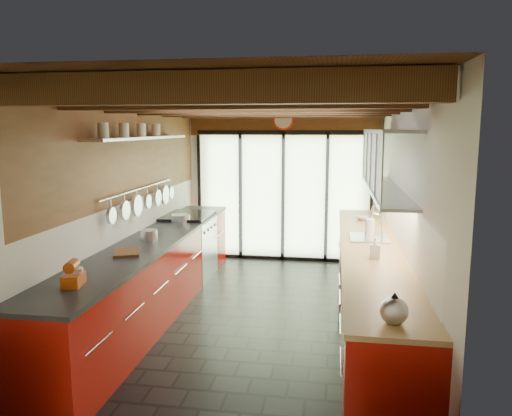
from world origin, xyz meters
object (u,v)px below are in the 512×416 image
stand_mixer (74,275)px  paper_towel (369,229)px  soap_bottle (375,248)px  bowl (363,218)px  kettle (394,309)px

stand_mixer → paper_towel: size_ratio=0.91×
soap_bottle → bowl: soap_bottle is taller
soap_bottle → bowl: size_ratio=1.01×
paper_towel → bowl: size_ratio=1.34×
stand_mixer → kettle: size_ratio=1.10×
stand_mixer → soap_bottle: stand_mixer is taller
bowl → soap_bottle: bearing=-90.0°
stand_mixer → bowl: bearing=53.6°
paper_towel → bowl: paper_towel is taller
paper_towel → soap_bottle: paper_towel is taller
kettle → soap_bottle: kettle is taller
kettle → soap_bottle: (0.00, 1.70, 0.01)m
paper_towel → bowl: 1.28m
paper_towel → bowl: bearing=90.0°
stand_mixer → kettle: kettle is taller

